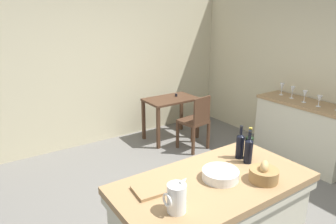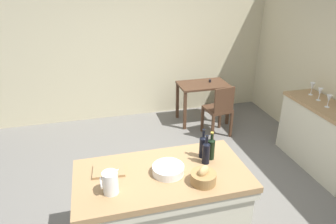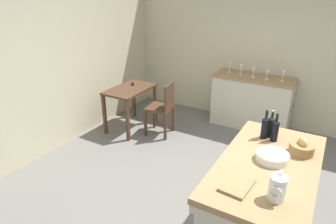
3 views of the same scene
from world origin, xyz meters
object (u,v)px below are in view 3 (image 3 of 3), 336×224
Objects in this scene: pitcher at (277,188)px; wash_bowl at (272,157)px; wooden_chair at (163,107)px; wine_bottle_green at (275,130)px; bread_basket at (302,148)px; wine_glass_right at (241,68)px; writing_desk at (130,95)px; wine_glass_middle at (254,70)px; side_cabinet at (251,102)px; wine_glass_far_right at (230,65)px; cutting_board at (237,185)px; wine_glass_left at (267,73)px; wine_glass_far_left at (283,74)px; island_table at (263,199)px; wine_bottle_dark at (271,126)px; wine_bottle_amber at (265,127)px.

pitcher is 0.83× the size of wash_bowl.
wooden_chair is 2.28m from wine_bottle_green.
wine_glass_right reaches higher than bread_basket.
wine_glass_middle is at bearing -58.96° from writing_desk.
side_cabinet is 4.57× the size of wine_bottle_green.
wine_glass_right is at bearing -100.21° from wine_glass_far_right.
side_cabinet is 7.32× the size of wine_glass_far_right.
wine_glass_far_right is at bearing 20.37° from cutting_board.
pitcher is 0.82× the size of cutting_board.
wine_glass_far_left is at bearing -79.87° from wine_glass_left.
island_table is 2.60m from wine_glass_left.
wine_glass_far_left is 0.93m from wine_glass_far_right.
wine_bottle_dark is (0.99, -0.03, 0.11)m from cutting_board.
wine_glass_far_right reaches higher than wine_glass_right.
cutting_board is 3.00m from wine_glass_far_left.
pitcher reaches higher than wine_glass_far_left.
wine_bottle_green is 2.09m from wine_glass_far_left.
wine_bottle_green is at bearing -159.24° from wine_glass_middle.
wash_bowl is 0.49m from wine_bottle_dark.
pitcher is at bearing -165.69° from wine_glass_left.
wine_glass_far_right is at bearing 26.34° from island_table.
wine_bottle_dark is (0.52, 0.11, 0.54)m from island_table.
bread_basket is at bearing -35.48° from island_table.
wash_bowl is 1.29× the size of bread_basket.
wine_glass_far_right is (2.13, 1.12, 0.04)m from wine_bottle_amber.
wine_bottle_green is 1.60× the size of wine_glass_far_right.
writing_desk is at bearing 125.90° from wine_glass_right.
wine_glass_middle reaches higher than bread_basket.
wine_bottle_dark reaches higher than pitcher.
island_table is 9.16× the size of wine_glass_far_left.
wine_glass_right is at bearing -54.10° from writing_desk.
wash_bowl is 0.97× the size of wine_bottle_green.
wine_glass_far_left is (2.99, 0.21, 0.14)m from cutting_board.
cutting_board reaches higher than island_table.
island_table is 0.46m from wash_bowl.
wine_bottle_amber reaches higher than side_cabinet.
wine_bottle_amber is (0.93, 0.31, 0.02)m from pitcher.
wine_glass_left is 0.89× the size of wine_glass_middle.
wine_bottle_dark is 1.70× the size of wine_glass_far_left.
side_cabinet is at bearing 25.26° from bread_basket.
wine_bottle_green is 2.19m from wine_glass_middle.
bread_basket is 2.31m from wine_glass_left.
cutting_board is 1.70× the size of wine_glass_middle.
cutting_board is (-1.88, -2.49, 0.29)m from writing_desk.
wine_glass_middle reaches higher than side_cabinet.
side_cabinet is at bearing 88.54° from wine_glass_far_left.
writing_desk is at bearing 69.01° from wine_bottle_amber.
wine_glass_middle is at bearing 19.10° from wash_bowl.
wooden_chair is at bearing 53.88° from island_table.
wash_bowl reaches higher than wooden_chair.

